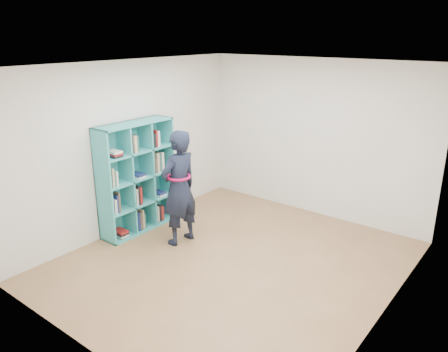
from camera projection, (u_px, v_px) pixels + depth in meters
The scene contains 9 objects.
floor at pixel (233, 262), 5.94m from camera, with size 4.50×4.50×0.00m, color brown.
ceiling at pixel (234, 66), 5.12m from camera, with size 4.50×4.50×0.00m, color white.
wall_left at pixel (129, 147), 6.70m from camera, with size 0.02×4.50×2.60m, color silver.
wall_right at pixel (393, 208), 4.37m from camera, with size 0.02×4.50×2.60m, color silver.
wall_back at pixel (314, 138), 7.22m from camera, with size 4.00×0.02×2.60m, color silver.
wall_front at pixel (81, 232), 3.85m from camera, with size 4.00×0.02×2.60m, color silver.
bookshelf at pixel (135, 178), 6.70m from camera, with size 0.37×1.28×1.71m.
person at pixel (179, 188), 6.26m from camera, with size 0.46×0.65×1.69m.
smartphone at pixel (176, 177), 6.37m from camera, with size 0.01×0.11×0.13m.
Camera 1 is at (3.14, -4.23, 2.98)m, focal length 35.00 mm.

